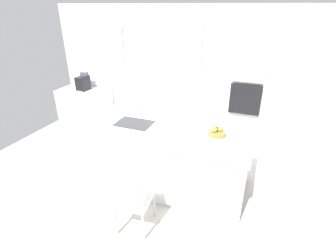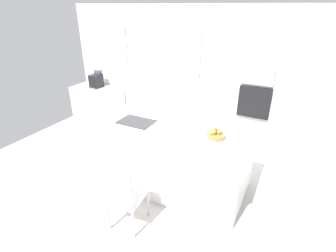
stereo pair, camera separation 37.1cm
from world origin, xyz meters
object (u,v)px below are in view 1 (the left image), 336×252
oven (245,99)px  chair_near (132,197)px  microwave (249,73)px  coffee_machine (83,83)px  fruit_bowl (217,132)px

oven → chair_near: size_ratio=0.62×
microwave → chair_near: microwave is taller
microwave → oven: (0.00, 0.00, -0.50)m
chair_near → coffee_machine: bearing=136.2°
coffee_machine → microwave: microwave is taller
oven → fruit_bowl: bearing=-98.4°
microwave → coffee_machine: bearing=-175.0°
microwave → chair_near: 2.97m
fruit_bowl → microwave: (0.22, 1.51, 0.50)m
fruit_bowl → oven: 1.53m
coffee_machine → microwave: 3.44m
oven → coffee_machine: bearing=-175.0°
fruit_bowl → chair_near: bearing=-123.9°
fruit_bowl → chair_near: size_ratio=0.28×
coffee_machine → oven: (3.39, 0.30, -0.05)m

